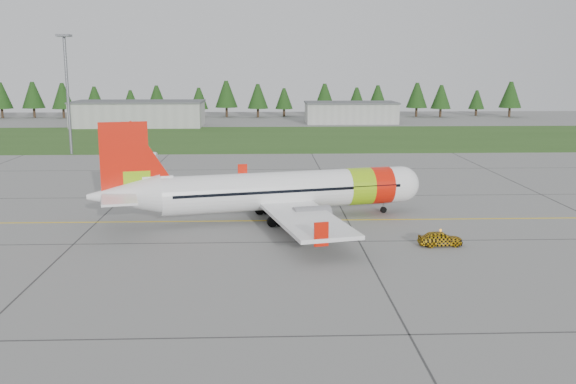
{
  "coord_description": "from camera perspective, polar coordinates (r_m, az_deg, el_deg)",
  "views": [
    {
      "loc": [
        1.68,
        -54.47,
        15.34
      ],
      "look_at": [
        3.92,
        5.67,
        3.38
      ],
      "focal_mm": 40.0,
      "sensor_mm": 36.0,
      "label": 1
    }
  ],
  "objects": [
    {
      "name": "hangar_west",
      "position": [
        167.94,
        -13.1,
        6.73
      ],
      "size": [
        32.0,
        14.0,
        6.0
      ],
      "primitive_type": "cube",
      "color": "#A8A8A3",
      "rests_on": "ground"
    },
    {
      "name": "service_van",
      "position": [
        105.99,
        -12.07,
        3.84
      ],
      "size": [
        1.58,
        1.5,
        4.31
      ],
      "primitive_type": "imported",
      "rotation": [
        0.0,
        0.0,
        0.05
      ],
      "color": "white",
      "rests_on": "ground"
    },
    {
      "name": "follow_me_car",
      "position": [
        56.59,
        13.44,
        -2.83
      ],
      "size": [
        1.36,
        1.58,
        3.77
      ],
      "primitive_type": "imported",
      "rotation": [
        0.0,
        0.0,
        1.62
      ],
      "color": "yellow",
      "rests_on": "ground"
    },
    {
      "name": "aircraft",
      "position": [
        64.17,
        -0.8,
        0.1
      ],
      "size": [
        33.21,
        31.18,
        10.2
      ],
      "rotation": [
        0.0,
        0.0,
        0.23
      ],
      "color": "white",
      "rests_on": "ground"
    },
    {
      "name": "hangar_east",
      "position": [
        174.5,
        5.59,
        7.0
      ],
      "size": [
        24.0,
        12.0,
        5.2
      ],
      "primitive_type": "cube",
      "color": "#A8A8A3",
      "rests_on": "ground"
    },
    {
      "name": "grass_strip",
      "position": [
        137.34,
        -2.83,
        4.82
      ],
      "size": [
        320.0,
        50.0,
        0.03
      ],
      "primitive_type": "cube",
      "color": "#30561E",
      "rests_on": "ground"
    },
    {
      "name": "taxi_guideline",
      "position": [
        64.34,
        -3.57,
        -2.57
      ],
      "size": [
        120.0,
        0.25,
        0.02
      ],
      "primitive_type": "cube",
      "color": "gold",
      "rests_on": "ground"
    },
    {
      "name": "treeline",
      "position": [
        192.75,
        -2.66,
        8.15
      ],
      "size": [
        160.0,
        8.0,
        10.0
      ],
      "primitive_type": null,
      "color": "#1C3F14",
      "rests_on": "ground"
    },
    {
      "name": "floodlight_mast",
      "position": [
        117.52,
        -18.98,
        8.03
      ],
      "size": [
        0.5,
        0.5,
        20.0
      ],
      "primitive_type": "cylinder",
      "color": "slate",
      "rests_on": "ground"
    },
    {
      "name": "ground",
      "position": [
        56.61,
        -3.77,
        -4.51
      ],
      "size": [
        320.0,
        320.0,
        0.0
      ],
      "primitive_type": "plane",
      "color": "gray",
      "rests_on": "ground"
    }
  ]
}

